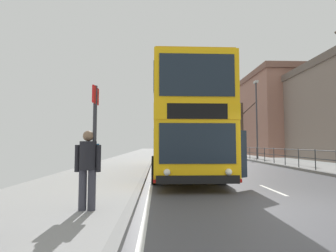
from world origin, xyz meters
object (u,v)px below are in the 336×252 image
at_px(pedestrian_companion, 88,163).
at_px(bare_tree_far_00, 242,128).
at_px(bus_stop_sign_near, 95,132).
at_px(background_building_01, 283,115).
at_px(background_building_00, 258,122).
at_px(bare_tree_far_01, 227,131).
at_px(double_decker_bus_main, 182,126).
at_px(street_lamp_far_side, 257,113).

relative_size(pedestrian_companion, bare_tree_far_00, 0.27).
bearing_deg(bus_stop_sign_near, background_building_01, 57.90).
height_order(background_building_00, background_building_01, background_building_00).
bearing_deg(bare_tree_far_01, double_decker_bus_main, -109.69).
bearing_deg(double_decker_bus_main, bare_tree_far_01, 70.31).
xyz_separation_m(double_decker_bus_main, background_building_00, (17.88, 36.45, 3.38)).
xyz_separation_m(bare_tree_far_00, background_building_00, (9.96, 21.25, 2.48)).
height_order(bus_stop_sign_near, bare_tree_far_00, bare_tree_far_00).
distance_m(double_decker_bus_main, bus_stop_sign_near, 7.63).
bearing_deg(bare_tree_far_00, bus_stop_sign_near, -114.85).
relative_size(bus_stop_sign_near, bare_tree_far_01, 0.42).
bearing_deg(background_building_00, bus_stop_sign_near, -114.97).
bearing_deg(street_lamp_far_side, double_decker_bus_main, -125.94).
distance_m(double_decker_bus_main, street_lamp_far_side, 13.69).
distance_m(bare_tree_far_01, background_building_01, 7.83).
relative_size(bare_tree_far_00, background_building_00, 0.35).
bearing_deg(double_decker_bus_main, bus_stop_sign_near, -108.79).
relative_size(pedestrian_companion, bare_tree_far_01, 0.27).
distance_m(street_lamp_far_side, background_building_01, 13.71).
distance_m(pedestrian_companion, bus_stop_sign_near, 0.65).
distance_m(street_lamp_far_side, background_building_00, 27.39).
xyz_separation_m(pedestrian_companion, bus_stop_sign_near, (0.13, -0.02, 0.64)).
xyz_separation_m(bus_stop_sign_near, background_building_00, (20.33, 43.65, 4.00)).
distance_m(bus_stop_sign_near, bare_tree_far_00, 24.74).
bearing_deg(bare_tree_far_01, background_building_00, 53.05).
bearing_deg(background_building_01, double_decker_bus_main, -125.79).
distance_m(double_decker_bus_main, bare_tree_far_00, 17.17).
height_order(bus_stop_sign_near, bare_tree_far_01, bare_tree_far_01).
bearing_deg(street_lamp_far_side, background_building_01, 54.36).
bearing_deg(double_decker_bus_main, bare_tree_far_00, 62.47).
xyz_separation_m(double_decker_bus_main, bare_tree_far_01, (8.66, 24.19, 1.00)).
bearing_deg(background_building_01, bare_tree_far_00, -139.30).
relative_size(pedestrian_companion, background_building_01, 0.12).
distance_m(pedestrian_companion, street_lamp_far_side, 21.22).
bearing_deg(street_lamp_far_side, pedestrian_companion, -120.12).
bearing_deg(bare_tree_far_01, pedestrian_companion, -109.70).
xyz_separation_m(double_decker_bus_main, background_building_01, (15.91, 22.07, 3.04)).
distance_m(double_decker_bus_main, background_building_00, 40.74).
bearing_deg(pedestrian_companion, bare_tree_far_01, 70.30).
bearing_deg(background_building_01, pedestrian_companion, -122.30).
relative_size(street_lamp_far_side, bare_tree_far_01, 1.18).
height_order(bare_tree_far_00, background_building_00, background_building_00).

